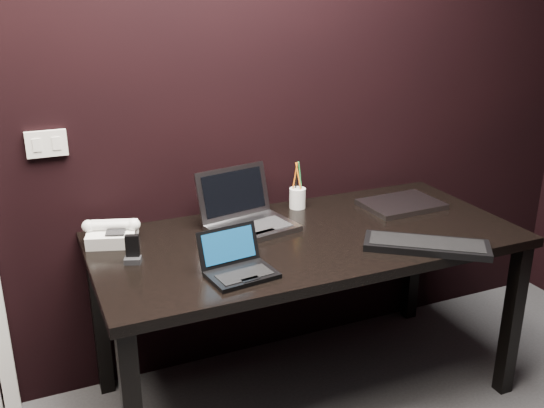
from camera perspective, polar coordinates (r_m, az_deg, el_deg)
name	(u,v)px	position (r m, az deg, el deg)	size (l,w,h in m)	color
wall_back	(201,85)	(2.54, -6.71, 11.04)	(4.00, 4.00, 0.00)	black
wall_switch	(46,144)	(2.45, -20.46, 5.34)	(0.15, 0.02, 0.10)	silver
desk	(307,253)	(2.47, 3.35, -4.61)	(1.70, 0.80, 0.74)	black
netbook	(238,266)	(2.11, -3.21, -5.85)	(0.25, 0.23, 0.15)	black
silver_laptop	(247,218)	(2.49, -2.33, -1.32)	(0.38, 0.36, 0.23)	gray
ext_keyboard	(426,245)	(2.38, 14.34, -3.78)	(0.47, 0.40, 0.03)	black
closed_laptop	(401,204)	(2.80, 12.08, -0.02)	(0.35, 0.26, 0.02)	#949499
desk_phone	(112,233)	(2.43, -14.80, -2.68)	(0.23, 0.21, 0.11)	white
mobile_phone	(133,252)	(2.25, -12.98, -4.43)	(0.07, 0.06, 0.10)	black
pen_cup	(297,197)	(2.72, 2.41, 0.64)	(0.10, 0.10, 0.21)	white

